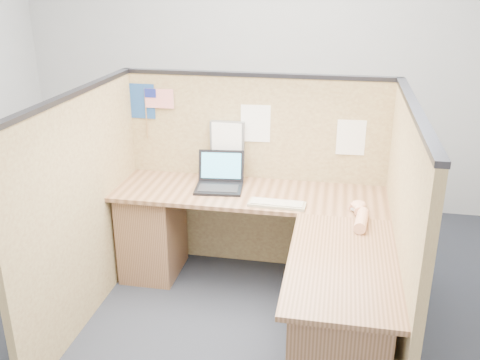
% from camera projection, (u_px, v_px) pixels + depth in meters
% --- Properties ---
extents(floor, '(5.00, 5.00, 0.00)m').
position_uv_depth(floor, '(230.00, 334.00, 3.48)').
color(floor, black).
rests_on(floor, ground).
extents(wall_back, '(5.00, 0.00, 5.00)m').
position_uv_depth(wall_back, '(278.00, 64.00, 5.04)').
color(wall_back, '#AAADAF').
rests_on(wall_back, floor).
extents(cubicle_partitions, '(2.06, 1.83, 1.53)m').
position_uv_depth(cubicle_partitions, '(243.00, 201.00, 3.59)').
color(cubicle_partitions, olive).
rests_on(cubicle_partitions, floor).
extents(l_desk, '(1.95, 1.75, 0.73)m').
position_uv_depth(l_desk, '(266.00, 262.00, 3.57)').
color(l_desk, brown).
rests_on(l_desk, floor).
extents(laptop, '(0.36, 0.35, 0.25)m').
position_uv_depth(laptop, '(221.00, 179.00, 3.92)').
color(laptop, black).
rests_on(laptop, l_desk).
extents(keyboard, '(0.39, 0.15, 0.03)m').
position_uv_depth(keyboard, '(277.00, 204.00, 3.61)').
color(keyboard, gray).
rests_on(keyboard, l_desk).
extents(mouse, '(0.11, 0.07, 0.05)m').
position_uv_depth(mouse, '(358.00, 209.00, 3.51)').
color(mouse, silver).
rests_on(mouse, l_desk).
extents(hand_forearm, '(0.11, 0.40, 0.08)m').
position_uv_depth(hand_forearm, '(361.00, 215.00, 3.37)').
color(hand_forearm, tan).
rests_on(hand_forearm, l_desk).
extents(blue_poster, '(0.20, 0.01, 0.27)m').
position_uv_depth(blue_poster, '(142.00, 101.00, 4.06)').
color(blue_poster, navy).
rests_on(blue_poster, cubicle_partitions).
extents(american_flag, '(0.23, 0.01, 0.39)m').
position_uv_depth(american_flag, '(156.00, 100.00, 4.02)').
color(american_flag, olive).
rests_on(american_flag, cubicle_partitions).
extents(file_holder, '(0.26, 0.05, 0.33)m').
position_uv_depth(file_holder, '(227.00, 143.00, 4.02)').
color(file_holder, slate).
rests_on(file_holder, cubicle_partitions).
extents(paper_left, '(0.22, 0.01, 0.28)m').
position_uv_depth(paper_left, '(256.00, 124.00, 3.95)').
color(paper_left, white).
rests_on(paper_left, cubicle_partitions).
extents(paper_right, '(0.20, 0.01, 0.26)m').
position_uv_depth(paper_right, '(351.00, 138.00, 3.85)').
color(paper_right, white).
rests_on(paper_right, cubicle_partitions).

